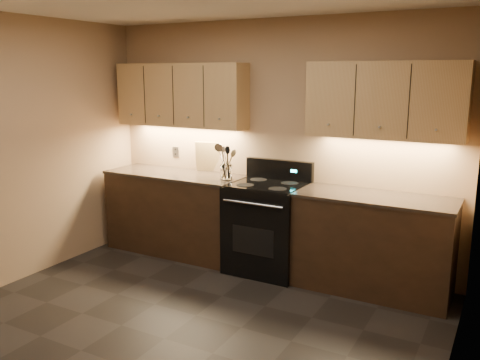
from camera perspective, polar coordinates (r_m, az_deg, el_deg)
name	(u,v)px	position (r m, az deg, el deg)	size (l,w,h in m)	color
floor	(165,339)	(4.22, -8.46, -17.21)	(4.00, 4.00, 0.00)	black
wall_back	(274,144)	(5.46, 3.90, 4.06)	(4.00, 0.04, 2.60)	#9D7D5C
wall_right	(452,212)	(3.01, 22.68, -3.36)	(0.04, 4.00, 2.60)	#9D7D5C
counter_left	(176,212)	(5.92, -7.18, -3.62)	(1.62, 0.62, 0.93)	black
counter_right	(373,244)	(4.99, 14.73, -6.93)	(1.46, 0.62, 0.93)	black
stove	(267,226)	(5.32, 3.10, -5.20)	(0.76, 0.68, 1.14)	black
upper_cab_left	(181,95)	(5.84, -6.65, 9.45)	(1.60, 0.30, 0.70)	tan
upper_cab_right	(385,100)	(4.89, 16.00, 8.60)	(1.44, 0.30, 0.70)	tan
outlet_plate	(176,152)	(6.14, -7.24, 3.17)	(0.09, 0.01, 0.12)	#B2B5BA
utensil_crock	(226,172)	(5.43, -1.56, 0.85)	(0.13, 0.13, 0.16)	white
cutting_board	(208,157)	(5.85, -3.66, 2.63)	(0.28, 0.02, 0.35)	tan
wooden_spoon	(223,163)	(5.41, -1.92, 1.93)	(0.06, 0.06, 0.32)	tan
black_spoon	(228,162)	(5.42, -1.38, 2.05)	(0.06, 0.06, 0.34)	black
black_turner	(226,162)	(5.38, -1.64, 2.06)	(0.08, 0.08, 0.36)	black
steel_spatula	(230,162)	(5.40, -1.16, 2.07)	(0.08, 0.08, 0.35)	silver
steel_skimmer	(227,161)	(5.38, -1.42, 2.11)	(0.09, 0.09, 0.36)	silver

